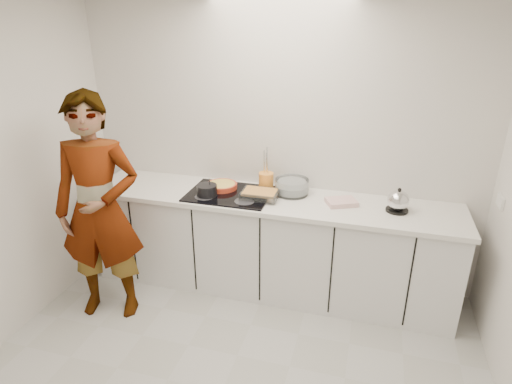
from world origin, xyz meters
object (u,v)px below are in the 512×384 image
(tart_dish, at_px, (222,186))
(utensil_crock, at_px, (266,182))
(kettle, at_px, (398,202))
(mixing_bowl, at_px, (292,187))
(hob, at_px, (230,194))
(baking_dish, at_px, (260,194))
(cook, at_px, (99,210))
(saucepan, at_px, (207,190))

(tart_dish, relative_size, utensil_crock, 2.05)
(kettle, bearing_deg, mixing_bowl, 171.85)
(hob, bearing_deg, baking_dish, -4.85)
(baking_dish, relative_size, kettle, 1.45)
(utensil_crock, bearing_deg, cook, -143.97)
(baking_dish, height_order, cook, cook)
(utensil_crock, bearing_deg, saucepan, -147.31)
(hob, height_order, utensil_crock, utensil_crock)
(tart_dish, relative_size, mixing_bowl, 0.90)
(baking_dish, relative_size, utensil_crock, 1.89)
(tart_dish, bearing_deg, kettle, -1.91)
(hob, distance_m, baking_dish, 0.29)
(hob, bearing_deg, saucepan, -147.09)
(hob, xyz_separation_m, tart_dish, (-0.10, 0.09, 0.03))
(tart_dish, relative_size, baking_dish, 1.09)
(utensil_crock, bearing_deg, kettle, -7.39)
(tart_dish, distance_m, mixing_bowl, 0.63)
(hob, distance_m, kettle, 1.41)
(tart_dish, distance_m, cook, 1.06)
(cook, bearing_deg, hob, 22.71)
(tart_dish, distance_m, baking_dish, 0.40)
(mixing_bowl, xyz_separation_m, cook, (-1.39, -0.82, -0.03))
(saucepan, relative_size, baking_dish, 0.56)
(utensil_crock, bearing_deg, mixing_bowl, -4.56)
(cook, bearing_deg, tart_dish, 29.80)
(hob, distance_m, tart_dish, 0.14)
(tart_dish, xyz_separation_m, baking_dish, (0.39, -0.11, 0.01))
(mixing_bowl, distance_m, utensil_crock, 0.24)
(tart_dish, height_order, utensil_crock, utensil_crock)
(hob, relative_size, cook, 0.38)
(saucepan, bearing_deg, utensil_crock, 32.69)
(saucepan, relative_size, cook, 0.09)
(tart_dish, xyz_separation_m, mixing_bowl, (0.63, 0.08, 0.02))
(kettle, bearing_deg, hob, -178.58)
(mixing_bowl, bearing_deg, cook, -149.53)
(cook, bearing_deg, saucepan, 23.65)
(baking_dish, distance_m, mixing_bowl, 0.30)
(tart_dish, relative_size, saucepan, 1.93)
(tart_dish, height_order, saucepan, saucepan)
(mixing_bowl, distance_m, cook, 1.61)
(hob, height_order, saucepan, saucepan)
(hob, bearing_deg, tart_dish, 140.82)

